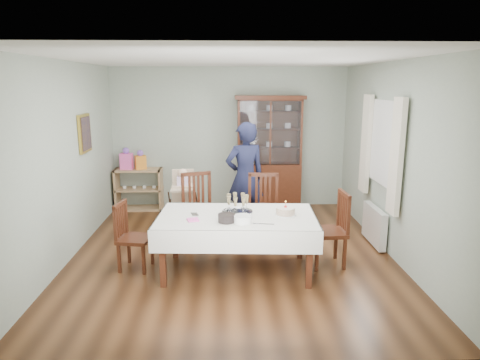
{
  "coord_description": "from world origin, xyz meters",
  "views": [
    {
      "loc": [
        -0.08,
        -5.77,
        2.4
      ],
      "look_at": [
        0.12,
        0.2,
        1.04
      ],
      "focal_mm": 32.0,
      "sensor_mm": 36.0,
      "label": 1
    }
  ],
  "objects_px": {
    "woman": "(245,178)",
    "champagne_tray": "(237,207)",
    "chair_far_right": "(263,224)",
    "chair_end_left": "(134,249)",
    "gift_bag_pink": "(126,160)",
    "gift_bag_orange": "(141,161)",
    "dining_table": "(237,243)",
    "high_chair": "(184,208)",
    "birthday_cake": "(285,211)",
    "chair_far_left": "(200,224)",
    "china_cabinet": "(269,152)",
    "chair_end_right": "(328,243)",
    "sideboard": "(139,189)"
  },
  "relations": [
    {
      "from": "chair_far_right",
      "to": "woman",
      "type": "bearing_deg",
      "value": 115.54
    },
    {
      "from": "champagne_tray",
      "to": "birthday_cake",
      "type": "relative_size",
      "value": 1.44
    },
    {
      "from": "chair_far_right",
      "to": "chair_end_left",
      "type": "distance_m",
      "value": 1.93
    },
    {
      "from": "high_chair",
      "to": "chair_far_left",
      "type": "bearing_deg",
      "value": -64.24
    },
    {
      "from": "woman",
      "to": "gift_bag_orange",
      "type": "bearing_deg",
      "value": -52.09
    },
    {
      "from": "high_chair",
      "to": "gift_bag_pink",
      "type": "height_order",
      "value": "gift_bag_pink"
    },
    {
      "from": "chair_far_left",
      "to": "champagne_tray",
      "type": "relative_size",
      "value": 2.69
    },
    {
      "from": "high_chair",
      "to": "gift_bag_orange",
      "type": "distance_m",
      "value": 1.71
    },
    {
      "from": "champagne_tray",
      "to": "birthday_cake",
      "type": "distance_m",
      "value": 0.62
    },
    {
      "from": "high_chair",
      "to": "gift_bag_pink",
      "type": "xyz_separation_m",
      "value": [
        -1.19,
        1.33,
        0.57
      ]
    },
    {
      "from": "sideboard",
      "to": "chair_end_left",
      "type": "bearing_deg",
      "value": -80.4
    },
    {
      "from": "china_cabinet",
      "to": "chair_end_right",
      "type": "height_order",
      "value": "china_cabinet"
    },
    {
      "from": "chair_far_right",
      "to": "gift_bag_orange",
      "type": "bearing_deg",
      "value": 142.75
    },
    {
      "from": "china_cabinet",
      "to": "chair_far_right",
      "type": "distance_m",
      "value": 2.1
    },
    {
      "from": "chair_far_right",
      "to": "gift_bag_orange",
      "type": "height_order",
      "value": "gift_bag_orange"
    },
    {
      "from": "birthday_cake",
      "to": "gift_bag_pink",
      "type": "xyz_separation_m",
      "value": [
        -2.63,
        2.87,
        0.17
      ]
    },
    {
      "from": "chair_end_right",
      "to": "gift_bag_orange",
      "type": "bearing_deg",
      "value": -135.35
    },
    {
      "from": "chair_end_right",
      "to": "woman",
      "type": "height_order",
      "value": "woman"
    },
    {
      "from": "chair_end_right",
      "to": "gift_bag_orange",
      "type": "xyz_separation_m",
      "value": [
        -2.98,
        2.68,
        0.66
      ]
    },
    {
      "from": "dining_table",
      "to": "woman",
      "type": "height_order",
      "value": "woman"
    },
    {
      "from": "woman",
      "to": "champagne_tray",
      "type": "xyz_separation_m",
      "value": [
        -0.17,
        -1.45,
        -0.07
      ]
    },
    {
      "from": "birthday_cake",
      "to": "gift_bag_pink",
      "type": "bearing_deg",
      "value": 132.5
    },
    {
      "from": "chair_far_right",
      "to": "high_chair",
      "type": "height_order",
      "value": "same"
    },
    {
      "from": "birthday_cake",
      "to": "sideboard",
      "type": "bearing_deg",
      "value": 130.01
    },
    {
      "from": "chair_end_left",
      "to": "high_chair",
      "type": "height_order",
      "value": "high_chair"
    },
    {
      "from": "gift_bag_orange",
      "to": "sideboard",
      "type": "bearing_deg",
      "value": 161.78
    },
    {
      "from": "dining_table",
      "to": "woman",
      "type": "xyz_separation_m",
      "value": [
        0.18,
        1.56,
        0.52
      ]
    },
    {
      "from": "chair_far_right",
      "to": "gift_bag_orange",
      "type": "xyz_separation_m",
      "value": [
        -2.17,
        1.92,
        0.65
      ]
    },
    {
      "from": "chair_end_right",
      "to": "sideboard",
      "type": "bearing_deg",
      "value": -134.98
    },
    {
      "from": "chair_far_left",
      "to": "chair_end_left",
      "type": "relative_size",
      "value": 1.2
    },
    {
      "from": "birthday_cake",
      "to": "gift_bag_pink",
      "type": "height_order",
      "value": "gift_bag_pink"
    },
    {
      "from": "champagne_tray",
      "to": "gift_bag_orange",
      "type": "relative_size",
      "value": 1.09
    },
    {
      "from": "woman",
      "to": "birthday_cake",
      "type": "bearing_deg",
      "value": 87.52
    },
    {
      "from": "chair_far_right",
      "to": "chair_end_right",
      "type": "height_order",
      "value": "chair_far_right"
    },
    {
      "from": "woman",
      "to": "high_chair",
      "type": "relative_size",
      "value": 1.69
    },
    {
      "from": "chair_far_left",
      "to": "high_chair",
      "type": "relative_size",
      "value": 1.01
    },
    {
      "from": "chair_end_left",
      "to": "woman",
      "type": "height_order",
      "value": "woman"
    },
    {
      "from": "woman",
      "to": "chair_end_left",
      "type": "bearing_deg",
      "value": 24.95
    },
    {
      "from": "high_chair",
      "to": "gift_bag_pink",
      "type": "bearing_deg",
      "value": 128.28
    },
    {
      "from": "gift_bag_orange",
      "to": "gift_bag_pink",
      "type": "bearing_deg",
      "value": 180.0
    },
    {
      "from": "woman",
      "to": "gift_bag_orange",
      "type": "distance_m",
      "value": 2.32
    },
    {
      "from": "gift_bag_pink",
      "to": "gift_bag_orange",
      "type": "xyz_separation_m",
      "value": [
        0.26,
        0.0,
        -0.02
      ]
    },
    {
      "from": "chair_end_left",
      "to": "high_chair",
      "type": "xyz_separation_m",
      "value": [
        0.52,
        1.38,
        0.15
      ]
    },
    {
      "from": "chair_far_right",
      "to": "chair_end_right",
      "type": "distance_m",
      "value": 1.11
    },
    {
      "from": "chair_end_right",
      "to": "woman",
      "type": "bearing_deg",
      "value": -146.07
    },
    {
      "from": "china_cabinet",
      "to": "chair_far_right",
      "type": "height_order",
      "value": "china_cabinet"
    },
    {
      "from": "champagne_tray",
      "to": "chair_far_left",
      "type": "bearing_deg",
      "value": 121.28
    },
    {
      "from": "dining_table",
      "to": "chair_end_left",
      "type": "distance_m",
      "value": 1.35
    },
    {
      "from": "chair_end_left",
      "to": "gift_bag_pink",
      "type": "xyz_separation_m",
      "value": [
        -0.67,
        2.72,
        0.72
      ]
    },
    {
      "from": "china_cabinet",
      "to": "woman",
      "type": "height_order",
      "value": "china_cabinet"
    }
  ]
}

